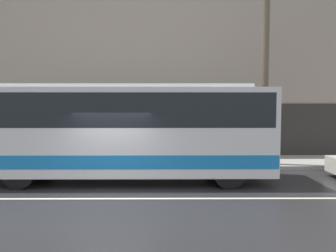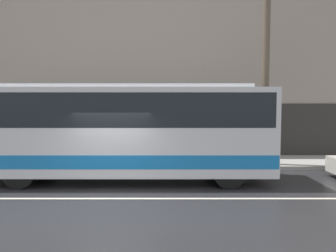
# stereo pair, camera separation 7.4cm
# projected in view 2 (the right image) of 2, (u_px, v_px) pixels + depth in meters

# --- Properties ---
(ground_plane) EXTENTS (60.00, 60.00, 0.00)m
(ground_plane) POSITION_uv_depth(u_px,v_px,m) (107.00, 199.00, 9.61)
(ground_plane) COLOR #262628
(sidewalk) EXTENTS (60.00, 2.99, 0.17)m
(sidewalk) POSITION_uv_depth(u_px,v_px,m) (129.00, 162.00, 15.08)
(sidewalk) COLOR #A09E99
(sidewalk) RESTS_ON ground_plane
(building_facade) EXTENTS (60.00, 0.35, 11.13)m
(building_facade) POSITION_uv_depth(u_px,v_px,m) (132.00, 52.00, 16.35)
(building_facade) COLOR gray
(building_facade) RESTS_ON ground_plane
(lane_stripe) EXTENTS (54.00, 0.14, 0.01)m
(lane_stripe) POSITION_uv_depth(u_px,v_px,m) (107.00, 199.00, 9.61)
(lane_stripe) COLOR beige
(lane_stripe) RESTS_ON ground_plane
(transit_bus) EXTENTS (10.90, 2.55, 3.44)m
(transit_bus) POSITION_uv_depth(u_px,v_px,m) (117.00, 127.00, 11.70)
(transit_bus) COLOR silver
(transit_bus) RESTS_ON ground_plane
(utility_pole_near) EXTENTS (0.32, 0.32, 7.18)m
(utility_pole_near) POSITION_uv_depth(u_px,v_px,m) (265.00, 80.00, 13.92)
(utility_pole_near) COLOR brown
(utility_pole_near) RESTS_ON sidewalk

